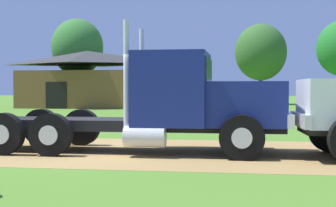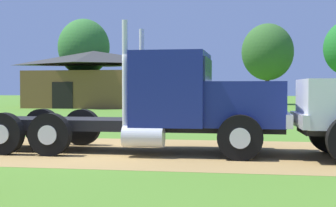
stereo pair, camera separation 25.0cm
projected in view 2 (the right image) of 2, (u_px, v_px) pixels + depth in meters
name	position (u px, v px, depth m)	size (l,w,h in m)	color
ground_plane	(94.00, 150.00, 13.38)	(200.00, 200.00, 0.00)	#4F7E27
dirt_track	(94.00, 150.00, 13.38)	(120.00, 6.14, 0.01)	#A17F47
truck_foreground_white	(174.00, 105.00, 12.88)	(8.11, 2.72, 3.34)	black
shed_building	(94.00, 80.00, 43.56)	(11.38, 6.85, 4.96)	brown
tree_left	(84.00, 47.00, 46.97)	(4.87, 4.87, 8.25)	#513823
tree_mid	(268.00, 52.00, 51.63)	(5.38, 5.38, 8.42)	#513823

